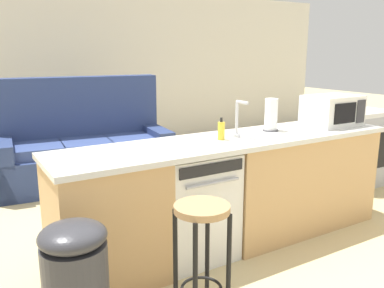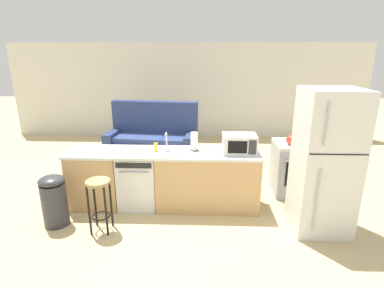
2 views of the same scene
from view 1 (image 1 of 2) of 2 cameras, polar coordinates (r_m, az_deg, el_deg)
name	(u,v)px [view 1 (image 1 of 2)]	position (r m, az deg, el deg)	size (l,w,h in m)	color
ground_plane	(216,246)	(3.48, 3.43, -14.10)	(24.00, 24.00, 0.00)	tan
wall_back	(90,68)	(7.06, -14.19, 10.27)	(10.00, 0.06, 2.60)	silver
kitchen_counter	(241,193)	(3.45, 6.83, -6.86)	(2.94, 0.66, 0.90)	tan
dishwasher	(190,204)	(3.18, -0.22, -8.43)	(0.58, 0.61, 0.84)	white
stove_range	(352,147)	(5.27, 21.51, -0.35)	(0.76, 0.68, 0.90)	#A8AAB2
microwave	(332,110)	(4.02, 19.08, 4.48)	(0.50, 0.37, 0.28)	white
sink_faucet	(238,121)	(3.27, 6.44, 3.18)	(0.07, 0.18, 0.30)	silver
paper_towel_roll	(271,115)	(3.59, 11.03, 4.00)	(0.14, 0.14, 0.28)	#4C4C51
soap_bottle	(221,131)	(3.19, 4.12, 1.89)	(0.06, 0.06, 0.18)	yellow
kettle	(356,105)	(4.98, 21.99, 5.13)	(0.21, 0.17, 0.19)	red
bar_stool	(202,239)	(2.38, 1.38, -13.15)	(0.32, 0.32, 0.74)	tan
trash_bin	(76,288)	(2.32, -15.93, -18.84)	(0.35, 0.35, 0.74)	#333338
couch	(84,149)	(5.20, -14.95, -0.70)	(2.09, 1.11, 1.27)	navy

